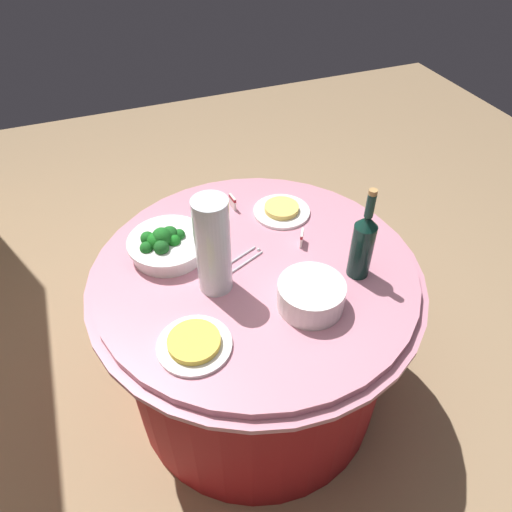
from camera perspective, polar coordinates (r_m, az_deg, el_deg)
The scene contains 11 objects.
ground_plane at distance 2.20m, azimuth 0.00°, elevation -15.36°, with size 6.00×6.00×0.00m, color #9E7F5B.
buffet_table at distance 1.90m, azimuth 0.00°, elevation -9.30°, with size 1.16×1.16×0.74m.
broccoli_bowl at distance 1.68m, azimuth -10.65°, elevation 1.42°, with size 0.28×0.28×0.12m.
plate_stack at distance 1.48m, azimuth 6.60°, elevation -4.69°, with size 0.21×0.21×0.09m.
wine_bottle at distance 1.56m, azimuth 12.67°, elevation 1.43°, with size 0.07×0.07×0.34m.
decorative_fruit_vase at distance 1.46m, azimuth -5.15°, elevation 0.66°, with size 0.11×0.11×0.34m.
serving_tongs at distance 1.65m, azimuth -1.48°, elevation -0.38°, with size 0.10×0.16×0.01m.
food_plate_fried_egg at distance 1.40m, azimuth -7.41°, elevation -10.37°, with size 0.22×0.22×0.03m.
food_plate_noodles at distance 1.85m, azimuth 3.08°, elevation 5.50°, with size 0.22×0.22×0.03m.
label_placard_front at distance 1.70m, azimuth 5.52°, elevation 2.26°, with size 0.05×0.03×0.05m.
label_placard_mid at distance 1.87m, azimuth -2.83°, elevation 6.56°, with size 0.05×0.01×0.05m.
Camera 1 is at (-1.10, 0.43, 1.86)m, focal length 33.36 mm.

